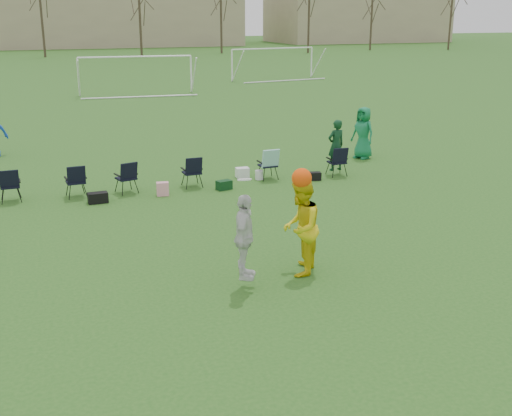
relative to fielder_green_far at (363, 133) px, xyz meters
name	(u,v)px	position (x,y,z in m)	size (l,w,h in m)	color
ground	(223,296)	(-8.42, -9.76, -0.95)	(260.00, 260.00, 0.00)	#25581B
fielder_green_far	(363,133)	(0.00, 0.00, 0.00)	(0.93, 0.60, 1.90)	#147345
center_contest	(284,229)	(-7.00, -9.34, 0.11)	(2.33, 1.51, 2.26)	silver
sideline_setup	(203,169)	(-6.57, -1.80, -0.41)	(10.77, 1.70, 1.84)	#0F371D
goal_mid	(136,64)	(-4.42, 22.24, 0.97)	(7.40, 0.63, 2.46)	white
goal_right	(273,55)	(7.58, 28.24, 0.97)	(7.35, 1.14, 2.46)	white
tree_line	(44,13)	(-8.19, 60.08, 4.14)	(110.28, 3.28, 11.40)	#382B21
building_row	(80,6)	(-1.70, 86.24, 5.04)	(126.00, 16.00, 13.00)	tan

